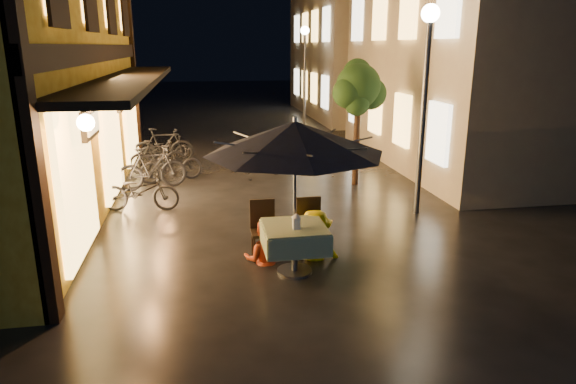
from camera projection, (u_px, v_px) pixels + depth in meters
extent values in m
plane|color=black|center=(296.00, 260.00, 8.58)|extent=(90.00, 90.00, 0.00)
cube|color=black|center=(101.00, 53.00, 10.89)|extent=(0.12, 11.00, 0.35)
cube|color=black|center=(131.00, 79.00, 11.14)|extent=(1.20, 10.50, 0.12)
cube|color=#FFC15A|center=(123.00, 3.00, 14.33)|extent=(0.10, 0.90, 1.50)
cube|color=#FFC15A|center=(77.00, 181.00, 8.11)|extent=(0.10, 2.20, 2.40)
cube|color=#FFC15A|center=(111.00, 141.00, 11.42)|extent=(0.10, 2.20, 2.40)
cube|color=#FFC15A|center=(130.00, 120.00, 14.74)|extent=(0.10, 2.20, 2.40)
cube|color=#C0B194|center=(506.00, 53.00, 15.07)|extent=(7.00, 9.00, 6.50)
cube|color=#FFC15A|center=(438.00, 133.00, 11.85)|extent=(0.10, 1.00, 1.40)
cube|color=#FFC15A|center=(449.00, 5.00, 11.07)|extent=(0.10, 1.00, 1.40)
cube|color=#FFC15A|center=(402.00, 120.00, 13.93)|extent=(0.10, 1.00, 1.40)
cube|color=#FFC15A|center=(409.00, 11.00, 13.16)|extent=(0.10, 1.00, 1.40)
cube|color=#FFC15A|center=(375.00, 110.00, 16.01)|extent=(0.10, 1.00, 1.40)
cube|color=#FFC15A|center=(380.00, 16.00, 15.24)|extent=(0.10, 1.00, 1.40)
cube|color=#FFC15A|center=(354.00, 103.00, 18.10)|extent=(0.10, 1.00, 1.40)
cube|color=#FFC15A|center=(357.00, 19.00, 17.33)|extent=(0.10, 1.00, 1.40)
cube|color=#C0B194|center=(376.00, 44.00, 25.90)|extent=(7.00, 10.00, 7.00)
cube|color=#FFC15A|center=(325.00, 92.00, 22.27)|extent=(0.10, 1.00, 1.40)
cube|color=#FFC15A|center=(326.00, 24.00, 21.49)|extent=(0.10, 1.00, 1.40)
cube|color=#FFC15A|center=(314.00, 88.00, 24.35)|extent=(0.10, 1.00, 1.40)
cube|color=#FFC15A|center=(315.00, 26.00, 23.58)|extent=(0.10, 1.00, 1.40)
cube|color=#FFC15A|center=(304.00, 85.00, 26.43)|extent=(0.10, 1.00, 1.40)
cube|color=#FFC15A|center=(305.00, 28.00, 25.66)|extent=(0.10, 1.00, 1.40)
cube|color=#FFC15A|center=(297.00, 82.00, 28.52)|extent=(0.10, 1.00, 1.40)
cube|color=#FFC15A|center=(297.00, 29.00, 27.75)|extent=(0.10, 1.00, 1.40)
cylinder|color=black|center=(356.00, 142.00, 12.93)|extent=(0.16, 0.16, 2.20)
sphere|color=#183214|center=(358.00, 86.00, 12.55)|extent=(1.10, 1.10, 1.10)
sphere|color=#183214|center=(370.00, 94.00, 12.76)|extent=(0.80, 0.80, 0.80)
sphere|color=#183214|center=(348.00, 93.00, 12.40)|extent=(0.76, 0.76, 0.76)
sphere|color=#183214|center=(357.00, 73.00, 12.76)|extent=(0.70, 0.70, 0.70)
sphere|color=#183214|center=(357.00, 104.00, 12.41)|extent=(0.60, 0.60, 0.60)
cylinder|color=#59595E|center=(423.00, 120.00, 10.42)|extent=(0.12, 0.12, 4.00)
sphere|color=#FFEFC4|center=(431.00, 13.00, 9.85)|extent=(0.36, 0.36, 0.36)
cylinder|color=#59595E|center=(304.00, 81.00, 21.78)|extent=(0.12, 0.12, 4.00)
sphere|color=#FFEFC4|center=(305.00, 30.00, 21.22)|extent=(0.36, 0.36, 0.36)
cylinder|color=#59595E|center=(295.00, 251.00, 8.03)|extent=(0.10, 0.10, 0.72)
cylinder|color=#59595E|center=(294.00, 271.00, 8.12)|extent=(0.56, 0.56, 0.04)
cube|color=#2E5A2C|center=(295.00, 227.00, 7.92)|extent=(0.95, 0.95, 0.06)
cube|color=#2E5A2C|center=(324.00, 236.00, 8.04)|extent=(0.04, 0.95, 0.33)
cube|color=#2E5A2C|center=(264.00, 239.00, 7.89)|extent=(0.04, 0.95, 0.33)
cube|color=#2E5A2C|center=(289.00, 227.00, 8.42)|extent=(0.95, 0.04, 0.33)
cube|color=#2E5A2C|center=(300.00, 249.00, 7.52)|extent=(0.95, 0.04, 0.33)
cylinder|color=#59595E|center=(295.00, 203.00, 7.81)|extent=(0.05, 0.05, 2.30)
cone|color=black|center=(295.00, 138.00, 7.53)|extent=(2.72, 2.72, 0.49)
cylinder|color=#59595E|center=(295.00, 121.00, 7.47)|extent=(0.06, 0.06, 0.12)
cube|color=black|center=(264.00, 233.00, 8.55)|extent=(0.42, 0.42, 0.05)
cube|color=black|center=(262.00, 215.00, 8.66)|extent=(0.42, 0.04, 0.55)
cylinder|color=black|center=(255.00, 250.00, 8.42)|extent=(0.04, 0.04, 0.43)
cylinder|color=black|center=(276.00, 249.00, 8.48)|extent=(0.04, 0.04, 0.43)
cylinder|color=black|center=(252.00, 242.00, 8.76)|extent=(0.04, 0.04, 0.43)
cylinder|color=black|center=(273.00, 241.00, 8.82)|extent=(0.04, 0.04, 0.43)
cube|color=black|center=(311.00, 230.00, 8.68)|extent=(0.42, 0.42, 0.05)
cube|color=black|center=(309.00, 212.00, 8.80)|extent=(0.42, 0.04, 0.55)
cylinder|color=black|center=(302.00, 247.00, 8.55)|extent=(0.04, 0.04, 0.43)
cylinder|color=black|center=(323.00, 246.00, 8.61)|extent=(0.04, 0.04, 0.43)
cylinder|color=black|center=(298.00, 240.00, 8.89)|extent=(0.04, 0.04, 0.43)
cylinder|color=black|center=(318.00, 238.00, 8.95)|extent=(0.04, 0.04, 0.43)
cube|color=white|center=(296.00, 223.00, 7.75)|extent=(0.11, 0.11, 0.18)
cube|color=#FFD88C|center=(296.00, 224.00, 7.75)|extent=(0.07, 0.07, 0.12)
cone|color=white|center=(296.00, 215.00, 7.72)|extent=(0.16, 0.16, 0.07)
imported|color=#CE431D|center=(263.00, 221.00, 8.37)|extent=(0.76, 0.65, 1.38)
imported|color=#FFE400|center=(315.00, 212.00, 8.49)|extent=(1.07, 0.66, 1.61)
imported|color=black|center=(140.00, 191.00, 11.04)|extent=(1.72, 0.77, 0.87)
imported|color=black|center=(152.00, 168.00, 12.67)|extent=(1.82, 1.01, 1.05)
imported|color=black|center=(171.00, 165.00, 13.44)|extent=(1.79, 1.13, 0.89)
imported|color=black|center=(158.00, 157.00, 14.25)|extent=(1.63, 0.67, 0.95)
imported|color=black|center=(166.00, 149.00, 15.56)|extent=(1.67, 0.80, 0.84)
imported|color=black|center=(163.00, 146.00, 15.44)|extent=(1.82, 0.61, 1.08)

